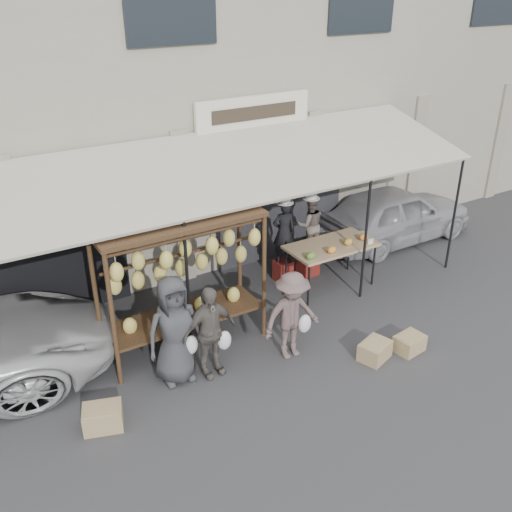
{
  "coord_description": "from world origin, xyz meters",
  "views": [
    {
      "loc": [
        -3.97,
        -5.8,
        5.5
      ],
      "look_at": [
        0.36,
        1.4,
        1.3
      ],
      "focal_mm": 40.0,
      "sensor_mm": 36.0,
      "label": 1
    }
  ],
  "objects_px": {
    "banana_rack": "(182,261)",
    "customer_mid": "(209,332)",
    "produce_table": "(332,247)",
    "customer_right": "(292,316)",
    "sedan": "(394,214)",
    "crate_near_b": "(409,343)",
    "customer_left": "(174,330)",
    "crate_far": "(103,417)",
    "vendor_left": "(284,232)",
    "vendor_right": "(310,225)",
    "crate_near_a": "(375,351)"
  },
  "relations": [
    {
      "from": "crate_near_a",
      "to": "sedan",
      "type": "relative_size",
      "value": 0.13
    },
    {
      "from": "vendor_right",
      "to": "customer_left",
      "type": "bearing_deg",
      "value": 41.5
    },
    {
      "from": "customer_left",
      "to": "vendor_left",
      "type": "bearing_deg",
      "value": 31.3
    },
    {
      "from": "sedan",
      "to": "customer_left",
      "type": "bearing_deg",
      "value": 107.75
    },
    {
      "from": "banana_rack",
      "to": "customer_mid",
      "type": "distance_m",
      "value": 1.16
    },
    {
      "from": "customer_mid",
      "to": "customer_right",
      "type": "xyz_separation_m",
      "value": [
        1.3,
        -0.25,
        -0.01
      ]
    },
    {
      "from": "produce_table",
      "to": "customer_left",
      "type": "relative_size",
      "value": 0.99
    },
    {
      "from": "produce_table",
      "to": "customer_mid",
      "type": "xyz_separation_m",
      "value": [
        -3.19,
        -1.18,
        -0.12
      ]
    },
    {
      "from": "vendor_left",
      "to": "crate_far",
      "type": "relative_size",
      "value": 2.43
    },
    {
      "from": "banana_rack",
      "to": "crate_near_a",
      "type": "relative_size",
      "value": 5.33
    },
    {
      "from": "banana_rack",
      "to": "customer_right",
      "type": "xyz_separation_m",
      "value": [
        1.31,
        -1.08,
        -0.82
      ]
    },
    {
      "from": "crate_far",
      "to": "vendor_right",
      "type": "bearing_deg",
      "value": 23.54
    },
    {
      "from": "customer_mid",
      "to": "vendor_left",
      "type": "bearing_deg",
      "value": 31.76
    },
    {
      "from": "customer_left",
      "to": "sedan",
      "type": "xyz_separation_m",
      "value": [
        6.22,
        2.03,
        -0.22
      ]
    },
    {
      "from": "banana_rack",
      "to": "crate_near_b",
      "type": "height_order",
      "value": "banana_rack"
    },
    {
      "from": "crate_far",
      "to": "sedan",
      "type": "bearing_deg",
      "value": 18.19
    },
    {
      "from": "sedan",
      "to": "crate_near_b",
      "type": "bearing_deg",
      "value": 140.24
    },
    {
      "from": "vendor_left",
      "to": "sedan",
      "type": "relative_size",
      "value": 0.33
    },
    {
      "from": "customer_mid",
      "to": "sedan",
      "type": "relative_size",
      "value": 0.4
    },
    {
      "from": "vendor_right",
      "to": "customer_left",
      "type": "relative_size",
      "value": 0.68
    },
    {
      "from": "produce_table",
      "to": "crate_near_b",
      "type": "distance_m",
      "value": 2.43
    },
    {
      "from": "banana_rack",
      "to": "produce_table",
      "type": "distance_m",
      "value": 3.29
    },
    {
      "from": "vendor_left",
      "to": "customer_right",
      "type": "distance_m",
      "value": 2.49
    },
    {
      "from": "banana_rack",
      "to": "produce_table",
      "type": "bearing_deg",
      "value": 6.22
    },
    {
      "from": "vendor_right",
      "to": "crate_far",
      "type": "bearing_deg",
      "value": 39.86
    },
    {
      "from": "customer_left",
      "to": "sedan",
      "type": "relative_size",
      "value": 0.46
    },
    {
      "from": "vendor_right",
      "to": "crate_far",
      "type": "relative_size",
      "value": 2.26
    },
    {
      "from": "vendor_left",
      "to": "crate_near_b",
      "type": "height_order",
      "value": "vendor_left"
    },
    {
      "from": "customer_right",
      "to": "crate_near_b",
      "type": "bearing_deg",
      "value": -24.38
    },
    {
      "from": "produce_table",
      "to": "crate_near_a",
      "type": "xyz_separation_m",
      "value": [
        -0.8,
        -2.18,
        -0.72
      ]
    },
    {
      "from": "vendor_right",
      "to": "vendor_left",
      "type": "bearing_deg",
      "value": 14.38
    },
    {
      "from": "crate_near_b",
      "to": "crate_far",
      "type": "bearing_deg",
      "value": 169.82
    },
    {
      "from": "crate_near_b",
      "to": "crate_far",
      "type": "xyz_separation_m",
      "value": [
        -4.77,
        0.86,
        0.02
      ]
    },
    {
      "from": "vendor_right",
      "to": "banana_rack",
      "type": "bearing_deg",
      "value": 34.37
    },
    {
      "from": "produce_table",
      "to": "customer_mid",
      "type": "bearing_deg",
      "value": -159.76
    },
    {
      "from": "vendor_left",
      "to": "crate_far",
      "type": "distance_m",
      "value": 4.9
    },
    {
      "from": "vendor_left",
      "to": "crate_near_b",
      "type": "xyz_separation_m",
      "value": [
        0.45,
        -3.01,
        -0.92
      ]
    },
    {
      "from": "customer_right",
      "to": "banana_rack",
      "type": "bearing_deg",
      "value": 143.46
    },
    {
      "from": "crate_near_a",
      "to": "customer_right",
      "type": "bearing_deg",
      "value": 145.26
    },
    {
      "from": "customer_mid",
      "to": "crate_far",
      "type": "height_order",
      "value": "customer_mid"
    },
    {
      "from": "banana_rack",
      "to": "customer_mid",
      "type": "relative_size",
      "value": 1.74
    },
    {
      "from": "produce_table",
      "to": "customer_right",
      "type": "height_order",
      "value": "customer_right"
    },
    {
      "from": "customer_mid",
      "to": "sedan",
      "type": "distance_m",
      "value": 6.13
    },
    {
      "from": "banana_rack",
      "to": "vendor_left",
      "type": "bearing_deg",
      "value": 22.24
    },
    {
      "from": "customer_right",
      "to": "crate_near_a",
      "type": "distance_m",
      "value": 1.45
    },
    {
      "from": "produce_table",
      "to": "sedan",
      "type": "bearing_deg",
      "value": 21.55
    },
    {
      "from": "sedan",
      "to": "crate_far",
      "type": "bearing_deg",
      "value": 107.85
    },
    {
      "from": "produce_table",
      "to": "vendor_right",
      "type": "relative_size",
      "value": 1.46
    },
    {
      "from": "customer_left",
      "to": "sedan",
      "type": "bearing_deg",
      "value": 19.79
    },
    {
      "from": "vendor_left",
      "to": "customer_mid",
      "type": "height_order",
      "value": "vendor_left"
    }
  ]
}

